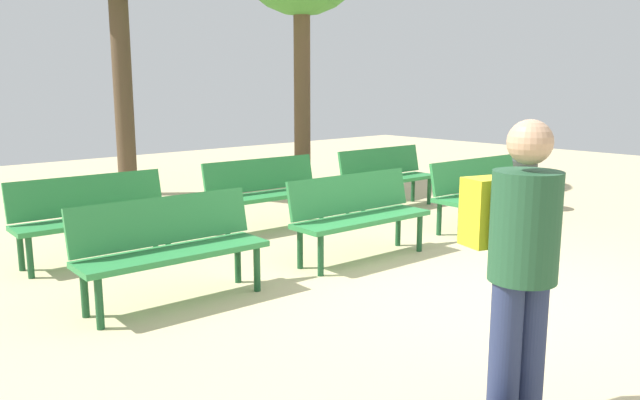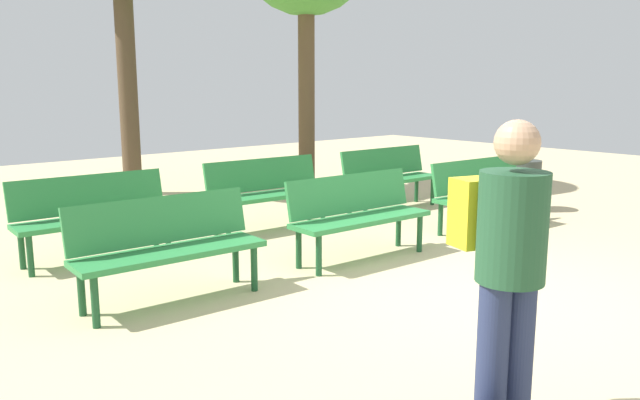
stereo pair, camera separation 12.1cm
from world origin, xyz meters
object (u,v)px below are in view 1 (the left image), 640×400
bench_r1_c2 (386,174)px  bench_r1_c0 (93,213)px  bench_r0_c2 (482,189)px  bench_r1_c1 (266,189)px  bench_r0_c0 (170,243)px  visitor_with_backpack (518,262)px  trash_bin (520,185)px  bench_r0_c1 (358,211)px

bench_r1_c2 → bench_r1_c0: bearing=179.1°
bench_r0_c2 → bench_r1_c1: size_ratio=1.00×
bench_r0_c0 → visitor_with_backpack: visitor_with_backpack is taller
bench_r1_c1 → trash_bin: (3.50, -1.47, -0.14)m
bench_r0_c0 → bench_r0_c2: same height
bench_r0_c1 → bench_r1_c0: size_ratio=1.00×
bench_r0_c1 → bench_r1_c1: 1.74m
bench_r1_c2 → bench_r1_c1: bearing=177.8°
bench_r0_c0 → bench_r1_c2: size_ratio=1.01×
bench_r1_c0 → trash_bin: size_ratio=2.25×
bench_r0_c1 → trash_bin: 3.63m
bench_r0_c2 → bench_r1_c0: same height
bench_r0_c1 → bench_r1_c1: (0.12, 1.74, 0.00)m
bench_r0_c1 → bench_r1_c0: bearing=142.1°
visitor_with_backpack → trash_bin: 6.32m
bench_r0_c2 → bench_r1_c2: 1.69m
bench_r1_c1 → bench_r1_c2: size_ratio=1.01×
visitor_with_backpack → trash_bin: bearing=-131.9°
trash_bin → bench_r0_c2: bearing=-167.1°
visitor_with_backpack → bench_r1_c1: bearing=-94.8°
visitor_with_backpack → bench_r1_c2: bearing=-113.9°
bench_r0_c2 → trash_bin: 1.52m
bench_r0_c0 → bench_r1_c1: 2.76m
bench_r0_c0 → trash_bin: (5.73, 0.16, -0.14)m
bench_r0_c0 → bench_r0_c1: 2.12m
bench_r1_c1 → trash_bin: size_ratio=2.26×
bench_r1_c1 → bench_r0_c0: bearing=-140.5°
bench_r0_c1 → bench_r0_c2: 2.15m
bench_r1_c0 → bench_r1_c1: same height
bench_r0_c2 → visitor_with_backpack: 4.89m
bench_r1_c0 → bench_r1_c1: bearing=2.0°
bench_r0_c1 → bench_r0_c2: bearing=0.5°
trash_bin → bench_r0_c1: bearing=-175.8°
bench_r1_c1 → bench_r0_c1: bearing=-90.5°
bench_r1_c2 → trash_bin: bearing=-42.9°
bench_r0_c0 → bench_r0_c1: same height
bench_r0_c2 → bench_r1_c1: bearing=141.6°
bench_r0_c2 → bench_r1_c1: 2.71m
bench_r0_c0 → bench_r1_c1: same height
bench_r1_c2 → trash_bin: size_ratio=2.23×
bench_r1_c0 → trash_bin: 5.89m
bench_r1_c2 → bench_r0_c0: bearing=-159.7°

